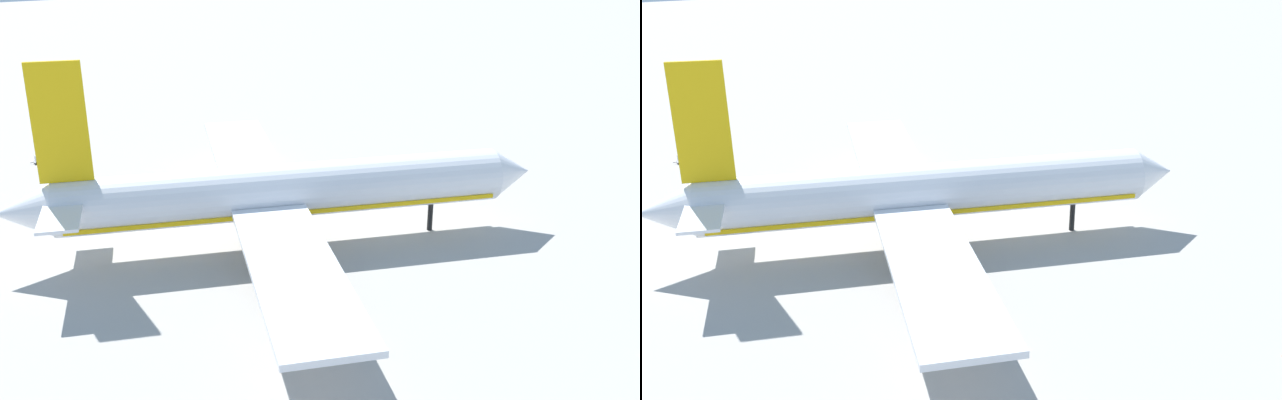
# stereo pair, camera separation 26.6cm
# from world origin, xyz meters

# --- Properties ---
(ground_plane) EXTENTS (600.00, 600.00, 0.00)m
(ground_plane) POSITION_xyz_m (0.00, 0.00, 0.00)
(ground_plane) COLOR #ADA8A0
(airliner) EXTENTS (67.07, 71.71, 24.55)m
(airliner) POSITION_xyz_m (-1.18, 0.26, 7.10)
(airliner) COLOR white
(airliner) RESTS_ON ground
(baggage_cart_1) EXTENTS (3.57, 1.62, 1.49)m
(baggage_cart_1) POSITION_xyz_m (-23.92, 47.92, 0.81)
(baggage_cart_1) COLOR gray
(baggage_cart_1) RESTS_ON ground
(traffic_cone_0) EXTENTS (0.36, 0.36, 0.55)m
(traffic_cone_0) POSITION_xyz_m (40.92, 16.00, 0.28)
(traffic_cone_0) COLOR orange
(traffic_cone_0) RESTS_ON ground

